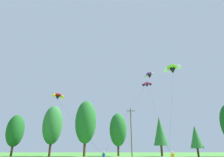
% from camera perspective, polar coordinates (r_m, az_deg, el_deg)
% --- Properties ---
extents(treeline_tree_b, '(4.91, 4.91, 11.52)m').
position_cam_1_polar(treeline_tree_b, '(63.03, -27.49, -13.95)').
color(treeline_tree_b, '#472D19').
rests_on(treeline_tree_b, ground_plane).
extents(treeline_tree_c, '(5.65, 5.65, 14.26)m').
position_cam_1_polar(treeline_tree_c, '(59.34, -17.74, -13.34)').
color(treeline_tree_c, '#472D19').
rests_on(treeline_tree_c, ground_plane).
extents(treeline_tree_d, '(5.94, 5.94, 15.34)m').
position_cam_1_polar(treeline_tree_d, '(55.30, -8.04, -12.94)').
color(treeline_tree_d, '#472D19').
rests_on(treeline_tree_d, ground_plane).
extents(treeline_tree_e, '(5.12, 5.12, 12.28)m').
position_cam_1_polar(treeline_tree_e, '(57.92, 1.88, -15.31)').
color(treeline_tree_e, '#472D19').
rests_on(treeline_tree_e, ground_plane).
extents(treeline_tree_f, '(4.01, 4.01, 10.98)m').
position_cam_1_polar(treeline_tree_f, '(57.77, 14.46, -15.24)').
color(treeline_tree_f, '#472D19').
rests_on(treeline_tree_f, ground_plane).
extents(treeline_tree_g, '(3.37, 3.37, 8.03)m').
position_cam_1_polar(treeline_tree_g, '(57.35, 24.25, -15.95)').
color(treeline_tree_g, '#472D19').
rests_on(treeline_tree_g, ground_plane).
extents(utility_pole, '(2.20, 0.26, 11.43)m').
position_cam_1_polar(utility_pole, '(46.68, 5.90, -15.70)').
color(utility_pole, brown).
rests_on(utility_pole, ground_plane).
extents(kite_flyer_near, '(0.39, 0.60, 1.69)m').
position_cam_1_polar(kite_flyer_near, '(26.03, -2.57, -22.87)').
color(kite_flyer_near, '#4C4C51').
rests_on(kite_flyer_near, ground_plane).
extents(parafoil_kite_high_purple, '(10.83, 13.20, 16.61)m').
position_cam_1_polar(parafoil_kite_high_purple, '(41.68, 11.34, 1.02)').
color(parafoil_kite_high_purple, purple).
extents(parafoil_kite_mid_lime_white, '(8.11, 14.15, 16.93)m').
position_cam_1_polar(parafoil_kite_mid_lime_white, '(40.90, 17.99, 2.87)').
color(parafoil_kite_mid_lime_white, '#93D633').
extents(parafoil_kite_far_red_yellow, '(11.77, 15.09, 12.37)m').
position_cam_1_polar(parafoil_kite_far_red_yellow, '(42.67, -16.25, -5.23)').
color(parafoil_kite_far_red_yellow, red).
extents(parafoil_kite_low_magenta, '(2.14, 14.77, 13.61)m').
position_cam_1_polar(parafoil_kite_low_magenta, '(39.90, 10.64, -1.85)').
color(parafoil_kite_low_magenta, '#D12893').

